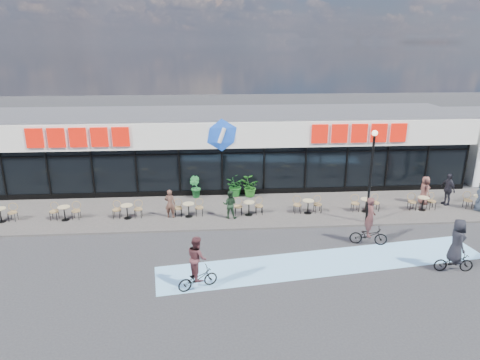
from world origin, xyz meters
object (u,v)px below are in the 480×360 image
at_px(lamp_post, 371,169).
at_px(pedestrian_a, 448,189).
at_px(potted_plant_right, 234,186).
at_px(pedestrian_b, 425,190).
at_px(cyclist_a, 456,250).
at_px(bistro_set_0, 1,213).
at_px(cyclist_b, 369,228).
at_px(patron_left, 170,204).
at_px(potted_plant_mid, 249,187).
at_px(potted_plant_left, 195,187).
at_px(patron_right, 230,204).

distance_m(lamp_post, pedestrian_a, 6.10).
distance_m(potted_plant_right, pedestrian_a, 12.07).
distance_m(pedestrian_b, cyclist_a, 7.56).
bearing_deg(cyclist_a, potted_plant_right, 131.76).
relative_size(lamp_post, bistro_set_0, 3.08).
height_order(lamp_post, cyclist_b, lamp_post).
height_order(patron_left, cyclist_b, cyclist_b).
xyz_separation_m(potted_plant_mid, pedestrian_b, (9.74, -1.94, 0.21)).
relative_size(lamp_post, potted_plant_left, 3.77).
height_order(potted_plant_right, pedestrian_b, pedestrian_b).
height_order(bistro_set_0, potted_plant_left, potted_plant_left).
distance_m(bistro_set_0, cyclist_b, 18.21).
height_order(patron_left, cyclist_a, cyclist_a).
distance_m(potted_plant_left, patron_right, 3.78).
bearing_deg(lamp_post, patron_left, 172.22).
relative_size(pedestrian_b, cyclist_a, 0.71).
height_order(pedestrian_a, cyclist_a, cyclist_a).
bearing_deg(potted_plant_right, potted_plant_left, -178.65).
bearing_deg(potted_plant_left, pedestrian_b, -8.95).
distance_m(bistro_set_0, potted_plant_left, 10.19).
height_order(potted_plant_mid, pedestrian_a, pedestrian_a).
xyz_separation_m(potted_plant_left, patron_left, (-1.21, -3.00, 0.13)).
bearing_deg(cyclist_b, pedestrian_a, 35.73).
relative_size(bistro_set_0, patron_right, 1.03).
bearing_deg(pedestrian_b, potted_plant_left, 74.99).
bearing_deg(patron_right, lamp_post, -177.92).
xyz_separation_m(bistro_set_0, cyclist_a, (20.37, -6.35, 0.40)).
height_order(potted_plant_mid, cyclist_b, cyclist_b).
xyz_separation_m(lamp_post, bistro_set_0, (-18.55, 1.49, -2.39)).
relative_size(patron_right, pedestrian_b, 0.92).
xyz_separation_m(potted_plant_mid, patron_right, (-1.30, -3.18, 0.15)).
bearing_deg(potted_plant_mid, pedestrian_a, -10.95).
xyz_separation_m(bistro_set_0, cyclist_b, (17.82, -3.73, 0.24)).
height_order(potted_plant_right, pedestrian_a, pedestrian_a).
distance_m(patron_right, pedestrian_a, 12.32).
bearing_deg(potted_plant_right, cyclist_a, -48.24).
bearing_deg(patron_left, potted_plant_right, -129.55).
relative_size(bistro_set_0, cyclist_b, 0.68).
relative_size(potted_plant_right, pedestrian_a, 0.69).
bearing_deg(cyclist_b, potted_plant_left, 140.60).
relative_size(bistro_set_0, patron_left, 1.01).
bearing_deg(cyclist_b, patron_right, 151.58).
xyz_separation_m(lamp_post, pedestrian_b, (4.14, 2.33, -2.04)).
bearing_deg(lamp_post, potted_plant_right, 145.68).
bearing_deg(bistro_set_0, cyclist_a, -17.32).
bearing_deg(patron_left, potted_plant_left, -102.47).
bearing_deg(lamp_post, pedestrian_a, 21.74).
bearing_deg(potted_plant_right, pedestrian_b, -11.14).
bearing_deg(pedestrian_a, pedestrian_b, -108.30).
relative_size(potted_plant_left, potted_plant_mid, 1.06).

